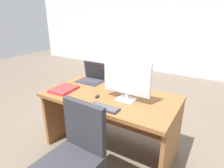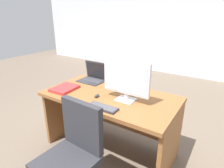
# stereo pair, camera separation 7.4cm
# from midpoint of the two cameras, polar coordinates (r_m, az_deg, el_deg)

# --- Properties ---
(ground) EXTENTS (12.00, 12.00, 0.00)m
(ground) POSITION_cam_midpoint_polar(r_m,az_deg,el_deg) (3.78, 10.94, -5.73)
(ground) COLOR #6B5B4C
(back_wall) EXTENTS (10.00, 0.10, 2.80)m
(back_wall) POSITION_cam_midpoint_polar(r_m,az_deg,el_deg) (5.47, 20.28, 16.82)
(back_wall) COLOR silver
(back_wall) RESTS_ON ground
(desk) EXTENTS (1.53, 0.82, 0.76)m
(desk) POSITION_cam_midpoint_polar(r_m,az_deg,el_deg) (2.36, -0.85, -7.62)
(desk) COLOR brown
(desk) RESTS_ON ground
(monitor) EXTENTS (0.53, 0.16, 0.44)m
(monitor) POSITION_cam_midpoint_polar(r_m,az_deg,el_deg) (2.01, 3.32, 1.63)
(monitor) COLOR silver
(monitor) RESTS_ON desk
(laptop) EXTENTS (0.34, 0.26, 0.25)m
(laptop) POSITION_cam_midpoint_polar(r_m,az_deg,el_deg) (2.68, -6.52, 2.68)
(laptop) COLOR #2D2D33
(laptop) RESTS_ON desk
(keyboard) EXTENTS (0.31, 0.11, 0.02)m
(keyboard) POSITION_cam_midpoint_polar(r_m,az_deg,el_deg) (1.92, -3.46, -6.96)
(keyboard) COLOR #2D2D33
(keyboard) RESTS_ON desk
(mouse) EXTENTS (0.04, 0.07, 0.03)m
(mouse) POSITION_cam_midpoint_polar(r_m,az_deg,el_deg) (2.16, -5.40, -3.58)
(mouse) COLOR #2D2D33
(mouse) RESTS_ON desk
(desk_lamp) EXTENTS (0.12, 0.14, 0.35)m
(desk_lamp) POSITION_cam_midpoint_polar(r_m,az_deg,el_deg) (2.42, 0.60, 5.10)
(desk_lamp) COLOR #2D2D33
(desk_lamp) RESTS_ON desk
(book) EXTENTS (0.26, 0.32, 0.03)m
(book) POSITION_cam_midpoint_polar(r_m,az_deg,el_deg) (2.43, -14.91, -1.44)
(book) COLOR red
(book) RESTS_ON desk
(office_chair) EXTENTS (0.56, 0.56, 0.94)m
(office_chair) POSITION_cam_midpoint_polar(r_m,az_deg,el_deg) (1.88, -12.26, -22.48)
(office_chair) COLOR black
(office_chair) RESTS_ON ground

